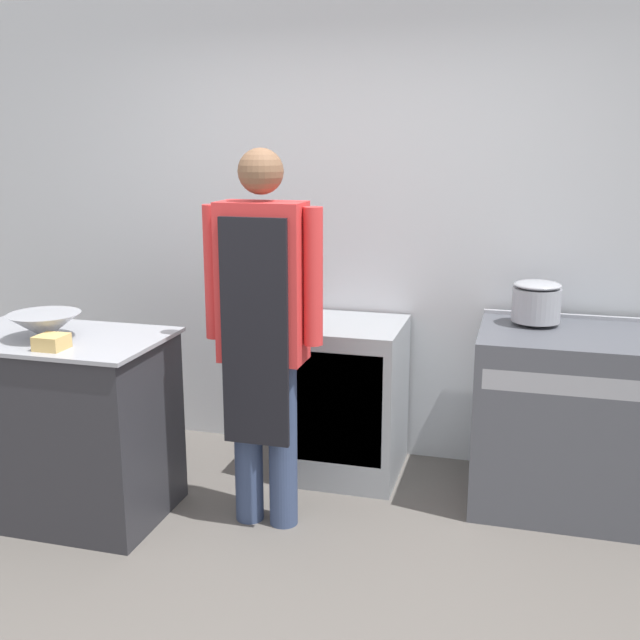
% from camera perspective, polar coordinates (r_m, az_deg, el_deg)
% --- Properties ---
extents(ground_plane, '(14.00, 14.00, 0.00)m').
position_cam_1_polar(ground_plane, '(3.21, -5.43, -21.97)').
color(ground_plane, '#5B5651').
extents(wall_back, '(8.00, 0.05, 2.70)m').
position_cam_1_polar(wall_back, '(4.41, 2.68, 6.79)').
color(wall_back, silver).
rests_on(wall_back, ground_plane).
extents(prep_counter, '(1.07, 0.67, 0.93)m').
position_cam_1_polar(prep_counter, '(4.02, -18.98, -7.59)').
color(prep_counter, '#2D2D33').
rests_on(prep_counter, ground_plane).
extents(stove, '(0.99, 0.71, 0.95)m').
position_cam_1_polar(stove, '(4.09, 18.80, -7.23)').
color(stove, '#4C4F56').
rests_on(stove, ground_plane).
extents(fridge_unit, '(0.62, 0.61, 0.88)m').
position_cam_1_polar(fridge_unit, '(4.26, 2.02, -6.01)').
color(fridge_unit, '#93999E').
rests_on(fridge_unit, ground_plane).
extents(person_cook, '(0.58, 0.24, 1.83)m').
position_cam_1_polar(person_cook, '(3.53, -4.38, -0.06)').
color(person_cook, '#38476B').
rests_on(person_cook, ground_plane).
extents(mixing_bowl, '(0.35, 0.35, 0.13)m').
position_cam_1_polar(mixing_bowl, '(3.84, -20.22, -0.44)').
color(mixing_bowl, '#9EA0A8').
rests_on(mixing_bowl, prep_counter).
extents(plastic_tub, '(0.13, 0.13, 0.07)m').
position_cam_1_polar(plastic_tub, '(3.64, -19.77, -1.59)').
color(plastic_tub, '#D8B266').
rests_on(plastic_tub, prep_counter).
extents(stock_pot, '(0.25, 0.25, 0.21)m').
position_cam_1_polar(stock_pot, '(4.04, 16.17, 1.40)').
color(stock_pot, '#9EA0A8').
rests_on(stock_pot, stove).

